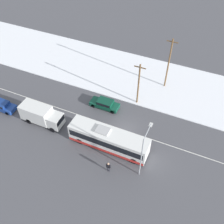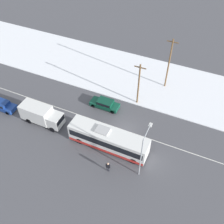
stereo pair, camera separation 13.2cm
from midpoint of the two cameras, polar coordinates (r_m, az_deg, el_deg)
The scene contains 11 objects.
ground_plane at distance 38.43m, azimuth 2.54°, elevation -3.96°, with size 120.00×120.00×0.00m, color #4C4C51.
snow_lot at distance 46.96m, azimuth 8.32°, elevation 6.68°, with size 80.00×13.37×0.12m.
lane_marking_center at distance 38.43m, azimuth 2.54°, elevation -3.96°, with size 60.00×0.12×0.00m.
city_bus at distance 35.34m, azimuth -0.85°, elevation -5.98°, with size 11.00×2.57×3.16m.
box_truck at distance 39.71m, azimuth -15.30°, elevation -0.55°, with size 6.49×2.30×2.87m.
sedan_car at distance 41.17m, azimuth -1.67°, elevation 1.86°, with size 4.63×1.80×1.40m.
parked_car_near_truck at distance 44.47m, azimuth -23.01°, elevation 1.41°, with size 4.68×1.80×1.37m.
pedestrian_at_stop at distance 33.48m, azimuth -0.92°, elevation -11.71°, with size 0.62×0.28×1.73m.
streetlamp at distance 30.83m, azimuth 6.76°, elevation -8.06°, with size 0.36×2.80×7.13m.
utility_pole_roadside at distance 40.03m, azimuth 5.71°, elevation 6.12°, with size 1.80×0.24×7.44m.
utility_pole_snowlot at distance 43.55m, azimuth 12.13°, elevation 10.33°, with size 1.80×0.24×9.12m.
Camera 1 is at (8.54, -23.43, 29.25)m, focal length 42.00 mm.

